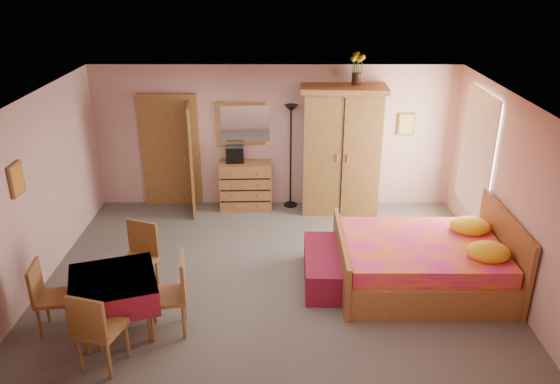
{
  "coord_description": "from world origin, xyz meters",
  "views": [
    {
      "loc": [
        0.13,
        -6.97,
        4.23
      ],
      "look_at": [
        0.1,
        0.3,
        1.15
      ],
      "focal_mm": 35.0,
      "sensor_mm": 36.0,
      "label": 1
    }
  ],
  "objects_px": {
    "chair_south": "(101,327)",
    "chair_north": "(136,262)",
    "wardrobe": "(341,150)",
    "sunflower_vase": "(357,68)",
    "wall_mirror": "(245,124)",
    "floor_lamp": "(291,157)",
    "stereo": "(235,154)",
    "bed": "(422,250)",
    "dining_table": "(116,304)",
    "chair_west": "(55,297)",
    "chest_of_drawers": "(246,185)",
    "chair_east": "(167,295)",
    "bench": "(322,267)"
  },
  "relations": [
    {
      "from": "stereo",
      "to": "wardrobe",
      "type": "height_order",
      "value": "wardrobe"
    },
    {
      "from": "wardrobe",
      "to": "sunflower_vase",
      "type": "bearing_deg",
      "value": 22.38
    },
    {
      "from": "chest_of_drawers",
      "to": "sunflower_vase",
      "type": "height_order",
      "value": "sunflower_vase"
    },
    {
      "from": "bed",
      "to": "chair_south",
      "type": "distance_m",
      "value": 4.3
    },
    {
      "from": "chair_north",
      "to": "chair_east",
      "type": "bearing_deg",
      "value": 145.91
    },
    {
      "from": "floor_lamp",
      "to": "chair_north",
      "type": "xyz_separation_m",
      "value": [
        -2.12,
        -2.97,
        -0.45
      ]
    },
    {
      "from": "wall_mirror",
      "to": "chair_south",
      "type": "xyz_separation_m",
      "value": [
        -1.34,
        -4.52,
        -1.05
      ]
    },
    {
      "from": "dining_table",
      "to": "chair_south",
      "type": "relative_size",
      "value": 1.0
    },
    {
      "from": "wall_mirror",
      "to": "wardrobe",
      "type": "relative_size",
      "value": 0.44
    },
    {
      "from": "sunflower_vase",
      "to": "bench",
      "type": "height_order",
      "value": "sunflower_vase"
    },
    {
      "from": "sunflower_vase",
      "to": "chair_north",
      "type": "distance_m",
      "value": 4.79
    },
    {
      "from": "bench",
      "to": "chair_west",
      "type": "height_order",
      "value": "chair_west"
    },
    {
      "from": "chest_of_drawers",
      "to": "sunflower_vase",
      "type": "bearing_deg",
      "value": -2.3
    },
    {
      "from": "wall_mirror",
      "to": "bench",
      "type": "bearing_deg",
      "value": -69.14
    },
    {
      "from": "wardrobe",
      "to": "bed",
      "type": "bearing_deg",
      "value": -68.31
    },
    {
      "from": "sunflower_vase",
      "to": "chair_west",
      "type": "relative_size",
      "value": 0.6
    },
    {
      "from": "chair_west",
      "to": "bed",
      "type": "bearing_deg",
      "value": 95.61
    },
    {
      "from": "chest_of_drawers",
      "to": "wall_mirror",
      "type": "xyz_separation_m",
      "value": [
        -0.0,
        0.21,
        1.11
      ]
    },
    {
      "from": "floor_lamp",
      "to": "wardrobe",
      "type": "relative_size",
      "value": 0.84
    },
    {
      "from": "chest_of_drawers",
      "to": "chair_east",
      "type": "relative_size",
      "value": 0.92
    },
    {
      "from": "chest_of_drawers",
      "to": "bed",
      "type": "xyz_separation_m",
      "value": [
        2.61,
        -2.61,
        0.1
      ]
    },
    {
      "from": "chair_south",
      "to": "chair_north",
      "type": "bearing_deg",
      "value": 104.71
    },
    {
      "from": "stereo",
      "to": "bed",
      "type": "distance_m",
      "value": 3.88
    },
    {
      "from": "chest_of_drawers",
      "to": "sunflower_vase",
      "type": "xyz_separation_m",
      "value": [
        1.92,
        -0.0,
        2.13
      ]
    },
    {
      "from": "wardrobe",
      "to": "sunflower_vase",
      "type": "distance_m",
      "value": 1.44
    },
    {
      "from": "wall_mirror",
      "to": "chair_north",
      "type": "xyz_separation_m",
      "value": [
        -1.3,
        -3.09,
        -1.04
      ]
    },
    {
      "from": "chair_west",
      "to": "dining_table",
      "type": "bearing_deg",
      "value": 83.46
    },
    {
      "from": "chair_east",
      "to": "chair_west",
      "type": "bearing_deg",
      "value": 80.28
    },
    {
      "from": "floor_lamp",
      "to": "bed",
      "type": "distance_m",
      "value": 3.26
    },
    {
      "from": "wardrobe",
      "to": "chair_west",
      "type": "distance_m",
      "value": 5.28
    },
    {
      "from": "bench",
      "to": "chair_east",
      "type": "height_order",
      "value": "chair_east"
    },
    {
      "from": "sunflower_vase",
      "to": "chair_north",
      "type": "relative_size",
      "value": 0.55
    },
    {
      "from": "stereo",
      "to": "wall_mirror",
      "type": "bearing_deg",
      "value": 44.64
    },
    {
      "from": "chest_of_drawers",
      "to": "chair_east",
      "type": "height_order",
      "value": "chair_east"
    },
    {
      "from": "wall_mirror",
      "to": "chair_south",
      "type": "height_order",
      "value": "wall_mirror"
    },
    {
      "from": "bed",
      "to": "chair_west",
      "type": "distance_m",
      "value": 4.83
    },
    {
      "from": "chair_south",
      "to": "sunflower_vase",
      "type": "bearing_deg",
      "value": 69.13
    },
    {
      "from": "dining_table",
      "to": "chair_east",
      "type": "xyz_separation_m",
      "value": [
        0.65,
        -0.03,
        0.14
      ]
    },
    {
      "from": "wall_mirror",
      "to": "chair_north",
      "type": "distance_m",
      "value": 3.51
    },
    {
      "from": "stereo",
      "to": "floor_lamp",
      "type": "distance_m",
      "value": 1.01
    },
    {
      "from": "dining_table",
      "to": "chair_north",
      "type": "bearing_deg",
      "value": 84.52
    },
    {
      "from": "sunflower_vase",
      "to": "chair_east",
      "type": "relative_size",
      "value": 0.55
    },
    {
      "from": "bed",
      "to": "dining_table",
      "type": "height_order",
      "value": "bed"
    },
    {
      "from": "wall_mirror",
      "to": "chair_north",
      "type": "height_order",
      "value": "wall_mirror"
    },
    {
      "from": "chair_west",
      "to": "sunflower_vase",
      "type": "bearing_deg",
      "value": 125.32
    },
    {
      "from": "bed",
      "to": "chair_west",
      "type": "height_order",
      "value": "bed"
    },
    {
      "from": "bed",
      "to": "dining_table",
      "type": "distance_m",
      "value": 4.12
    },
    {
      "from": "floor_lamp",
      "to": "chair_south",
      "type": "bearing_deg",
      "value": -116.18
    },
    {
      "from": "floor_lamp",
      "to": "chair_west",
      "type": "bearing_deg",
      "value": -128.0
    },
    {
      "from": "chair_south",
      "to": "chair_west",
      "type": "distance_m",
      "value": 1.0
    }
  ]
}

